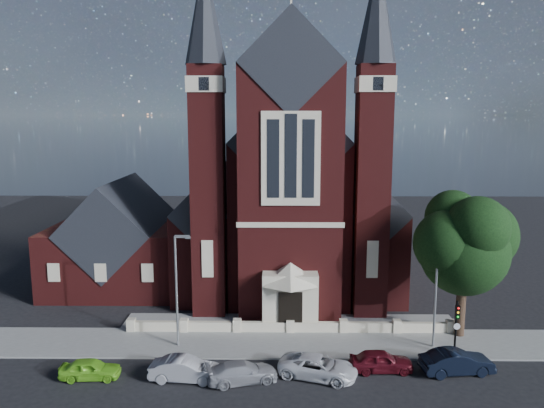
{
  "coord_description": "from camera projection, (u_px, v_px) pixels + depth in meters",
  "views": [
    {
      "loc": [
        -0.93,
        -31.26,
        16.18
      ],
      "look_at": [
        -1.44,
        12.0,
        8.92
      ],
      "focal_mm": 35.0,
      "sensor_mm": 36.0,
      "label": 1
    }
  ],
  "objects": [
    {
      "name": "car_navy",
      "position": [
        457.0,
        362.0,
        33.51
      ],
      "size": [
        4.78,
        2.22,
        1.52
      ],
      "primitive_type": "imported",
      "rotation": [
        0.0,
        0.0,
        1.71
      ],
      "color": "black",
      "rests_on": "ground"
    },
    {
      "name": "parish_hall",
      "position": [
        121.0,
        244.0,
        50.76
      ],
      "size": [
        12.0,
        12.2,
        10.24
      ],
      "color": "#501615",
      "rests_on": "ground"
    },
    {
      "name": "street_tree",
      "position": [
        467.0,
        246.0,
        37.82
      ],
      "size": [
        6.4,
        6.6,
        10.7
      ],
      "color": "black",
      "rests_on": "ground"
    },
    {
      "name": "car_dark_red",
      "position": [
        381.0,
        361.0,
        33.82
      ],
      "size": [
        4.07,
        1.73,
        1.37
      ],
      "primitive_type": "imported",
      "rotation": [
        0.0,
        0.0,
        1.6
      ],
      "color": "#4F0D16",
      "rests_on": "ground"
    },
    {
      "name": "traffic_signal",
      "position": [
        456.0,
        322.0,
        35.33
      ],
      "size": [
        0.28,
        0.42,
        4.0
      ],
      "color": "black",
      "rests_on": "ground"
    },
    {
      "name": "car_silver_a",
      "position": [
        185.0,
        369.0,
        32.64
      ],
      "size": [
        4.49,
        1.86,
        1.45
      ],
      "primitive_type": "imported",
      "rotation": [
        0.0,
        0.0,
        1.49
      ],
      "color": "#9A9BA1",
      "rests_on": "ground"
    },
    {
      "name": "car_lime_van",
      "position": [
        90.0,
        369.0,
        32.87
      ],
      "size": [
        3.78,
        1.68,
        1.26
      ],
      "primitive_type": "imported",
      "rotation": [
        0.0,
        0.0,
        1.62
      ],
      "color": "#78CE29",
      "rests_on": "ground"
    },
    {
      "name": "pavement_strip",
      "position": [
        291.0,
        344.0,
        37.93
      ],
      "size": [
        60.0,
        5.0,
        0.12
      ],
      "primitive_type": "cube",
      "color": "slate",
      "rests_on": "ground"
    },
    {
      "name": "car_white_suv",
      "position": [
        318.0,
        367.0,
        33.02
      ],
      "size": [
        5.38,
        3.68,
        1.37
      ],
      "primitive_type": "imported",
      "rotation": [
        0.0,
        0.0,
        1.26
      ],
      "color": "white",
      "rests_on": "ground"
    },
    {
      "name": "ground",
      "position": [
        288.0,
        295.0,
        48.28
      ],
      "size": [
        120.0,
        120.0,
        0.0
      ],
      "primitive_type": "plane",
      "color": "black",
      "rests_on": "ground"
    },
    {
      "name": "street_lamp_left",
      "position": [
        178.0,
        284.0,
        36.77
      ],
      "size": [
        1.16,
        0.22,
        8.09
      ],
      "color": "gray",
      "rests_on": "ground"
    },
    {
      "name": "street_lamp_right",
      "position": [
        437.0,
        285.0,
        36.56
      ],
      "size": [
        1.16,
        0.22,
        8.09
      ],
      "color": "gray",
      "rests_on": "ground"
    },
    {
      "name": "forecourt_wall",
      "position": [
        290.0,
        333.0,
        39.9
      ],
      "size": [
        24.0,
        0.4,
        0.9
      ],
      "primitive_type": "cube",
      "color": "beige",
      "rests_on": "ground"
    },
    {
      "name": "forecourt_paving",
      "position": [
        290.0,
        323.0,
        41.87
      ],
      "size": [
        26.0,
        3.0,
        0.14
      ],
      "primitive_type": "cube",
      "color": "slate",
      "rests_on": "ground"
    },
    {
      "name": "car_silver_b",
      "position": [
        242.0,
        372.0,
        32.45
      ],
      "size": [
        4.72,
        2.89,
        1.28
      ],
      "primitive_type": "imported",
      "rotation": [
        0.0,
        0.0,
        1.84
      ],
      "color": "#94959B",
      "rests_on": "ground"
    },
    {
      "name": "church",
      "position": [
        287.0,
        194.0,
        54.76
      ],
      "size": [
        20.01,
        34.9,
        29.2
      ],
      "color": "#501615",
      "rests_on": "ground"
    }
  ]
}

